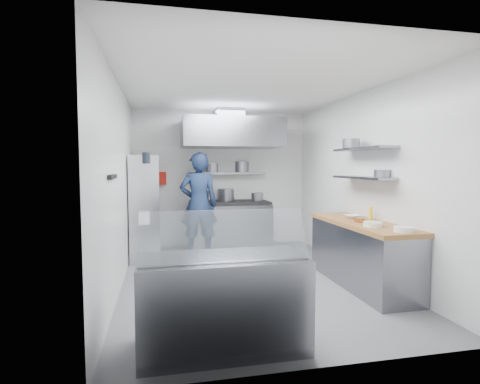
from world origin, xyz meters
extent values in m
plane|color=#505052|center=(0.00, 0.00, 0.00)|extent=(5.00, 5.00, 0.00)
plane|color=silver|center=(0.00, 0.00, 2.80)|extent=(5.00, 5.00, 0.00)
cube|color=white|center=(0.00, 2.50, 1.40)|extent=(3.60, 2.80, 0.02)
cube|color=white|center=(0.00, -2.50, 1.40)|extent=(3.60, 2.80, 0.02)
cube|color=white|center=(-1.80, 0.00, 1.40)|extent=(2.80, 5.00, 0.02)
cube|color=white|center=(1.80, 0.00, 1.40)|extent=(2.80, 5.00, 0.02)
cube|color=gray|center=(0.10, 2.10, 0.45)|extent=(1.60, 0.80, 0.90)
cube|color=black|center=(0.10, 2.10, 0.93)|extent=(1.57, 0.78, 0.06)
cylinder|color=slate|center=(-0.40, 2.46, 1.06)|extent=(0.27, 0.27, 0.20)
cylinder|color=slate|center=(0.06, 2.28, 1.08)|extent=(0.34, 0.34, 0.24)
cylinder|color=slate|center=(0.69, 2.16, 1.04)|extent=(0.24, 0.24, 0.16)
cube|color=gray|center=(0.10, 2.34, 1.52)|extent=(1.60, 0.30, 0.04)
cylinder|color=slate|center=(-0.24, 2.21, 1.63)|extent=(0.25, 0.25, 0.18)
cylinder|color=slate|center=(0.44, 2.53, 1.65)|extent=(0.31, 0.31, 0.22)
cube|color=gray|center=(0.10, 1.93, 2.30)|extent=(1.90, 1.15, 0.55)
cube|color=slate|center=(0.10, 2.15, 2.68)|extent=(0.55, 0.55, 0.24)
cube|color=#AC160D|center=(-1.25, 2.44, 1.42)|extent=(0.22, 0.10, 0.26)
imported|color=#172545|center=(-0.56, 1.66, 0.96)|extent=(0.72, 0.49, 1.92)
cube|color=silver|center=(-1.53, 1.57, 0.93)|extent=(0.50, 0.90, 1.85)
cube|color=white|center=(-1.53, 1.12, 0.80)|extent=(0.18, 0.22, 0.20)
cube|color=yellow|center=(-1.53, 1.50, 1.30)|extent=(0.15, 0.20, 0.18)
cylinder|color=black|center=(-1.48, 1.03, 1.80)|extent=(0.12, 0.12, 0.18)
cube|color=black|center=(-1.78, -0.90, 1.55)|extent=(0.04, 0.55, 0.05)
cube|color=gray|center=(1.48, -0.60, 0.42)|extent=(0.62, 2.00, 0.84)
cube|color=#9D6432|center=(1.48, -0.60, 0.87)|extent=(0.65, 2.04, 0.06)
cylinder|color=white|center=(1.52, -1.45, 0.93)|extent=(0.22, 0.22, 0.06)
cylinder|color=white|center=(1.38, -1.03, 0.93)|extent=(0.24, 0.24, 0.06)
cylinder|color=#B36532|center=(1.41, -0.66, 0.93)|extent=(0.15, 0.15, 0.06)
cylinder|color=yellow|center=(1.71, -0.43, 0.99)|extent=(0.06, 0.06, 0.18)
imported|color=white|center=(1.50, -0.29, 0.93)|extent=(0.21, 0.21, 0.05)
cube|color=gray|center=(1.64, -0.30, 1.50)|extent=(0.30, 1.30, 0.04)
cube|color=gray|center=(1.64, -0.30, 1.92)|extent=(0.30, 1.30, 0.04)
cylinder|color=slate|center=(1.73, -0.68, 1.57)|extent=(0.23, 0.23, 0.10)
cylinder|color=slate|center=(1.58, -0.06, 2.01)|extent=(0.26, 0.26, 0.14)
cube|color=gray|center=(-0.71, -2.00, 0.42)|extent=(1.50, 0.70, 0.85)
cube|color=silver|center=(-0.71, -2.12, 1.07)|extent=(1.47, 0.19, 0.42)
camera|label=1|loc=(-1.25, -5.28, 1.67)|focal=28.00mm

